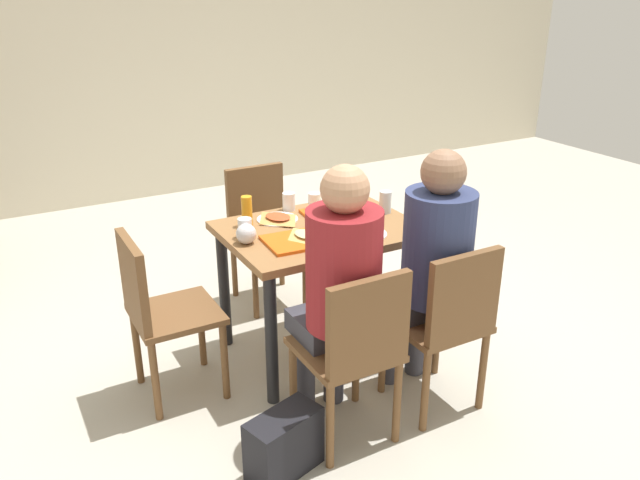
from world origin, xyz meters
name	(u,v)px	position (x,y,z in m)	size (l,w,h in m)	color
ground_plane	(320,350)	(0.00, 0.00, -0.01)	(10.00, 10.00, 0.02)	#B2AD9E
back_wall	(145,43)	(0.00, 3.20, 1.40)	(10.00, 0.10, 2.80)	beige
main_table	(320,247)	(0.00, 0.00, 0.62)	(0.99, 0.74, 0.73)	olive
chair_near_left	(355,346)	(-0.25, -0.75, 0.50)	(0.40, 0.40, 0.85)	brown
chair_near_right	(447,318)	(0.25, -0.75, 0.50)	(0.40, 0.40, 0.85)	brown
chair_far_side	(262,224)	(0.00, 0.75, 0.50)	(0.40, 0.40, 0.85)	brown
chair_left_end	(158,306)	(-0.88, 0.00, 0.50)	(0.40, 0.40, 0.85)	brown
person_in_red	(339,281)	(-0.25, -0.61, 0.74)	(0.32, 0.42, 1.26)	#383842
person_in_brown_jacket	(432,258)	(0.25, -0.61, 0.74)	(0.32, 0.42, 1.26)	#383842
tray_red_near	(302,240)	(-0.17, -0.13, 0.74)	(0.36, 0.26, 0.02)	#D85914
tray_red_far	(338,214)	(0.17, 0.11, 0.74)	(0.36, 0.26, 0.02)	#D85914
paper_plate_center	(277,219)	(-0.15, 0.20, 0.74)	(0.22, 0.22, 0.01)	white
paper_plate_near_edge	(365,234)	(0.15, -0.20, 0.74)	(0.22, 0.22, 0.01)	white
pizza_slice_a	(305,235)	(-0.15, -0.12, 0.76)	(0.14, 0.20, 0.02)	tan
pizza_slice_b	(335,210)	(0.16, 0.13, 0.76)	(0.24, 0.24, 0.02)	#C68C47
pizza_slice_c	(278,218)	(-0.15, 0.19, 0.75)	(0.20, 0.24, 0.02)	#C68C47
plastic_cup_a	(289,202)	(-0.02, 0.31, 0.78)	(0.07, 0.07, 0.10)	white
plastic_cup_b	(356,237)	(0.02, -0.31, 0.78)	(0.07, 0.07, 0.10)	white
plastic_cup_c	(245,228)	(-0.40, 0.06, 0.78)	(0.07, 0.07, 0.10)	white
plastic_cup_d	(315,202)	(0.10, 0.24, 0.78)	(0.07, 0.07, 0.10)	white
soda_can	(385,202)	(0.42, 0.02, 0.80)	(0.07, 0.07, 0.12)	#B7BCC6
condiment_bottle	(247,211)	(-0.32, 0.20, 0.81)	(0.06, 0.06, 0.16)	orange
foil_bundle	(246,234)	(-0.42, -0.02, 0.78)	(0.10, 0.10, 0.10)	silver
handbag	(284,444)	(-0.60, -0.77, 0.14)	(0.32, 0.16, 0.28)	black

